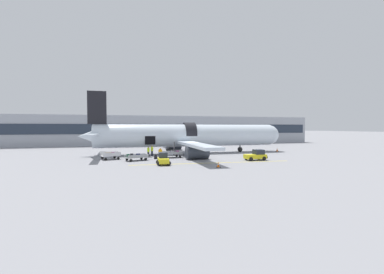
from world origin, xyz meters
TOP-DOWN VIEW (x-y plane):
  - ground_plane at (0.00, 0.00)m, footprint 500.00×500.00m
  - apron_marking_line at (0.16, -7.79)m, footprint 21.42×1.69m
  - terminal_strip at (0.00, 32.17)m, footprint 86.61×9.40m
  - airplane at (-0.05, 5.12)m, footprint 36.44×33.41m
  - baggage_tug_lead at (7.09, -6.73)m, footprint 3.13×1.90m
  - baggage_tug_mid at (-6.30, -7.62)m, footprint 1.83×2.48m
  - baggage_cart_loading at (-3.80, -0.46)m, footprint 4.33×2.37m
  - baggage_cart_queued at (-9.30, -2.71)m, footprint 4.02×2.53m
  - baggage_cart_empty at (-12.81, -0.29)m, footprint 3.55×2.61m
  - ground_crew_loader_a at (-7.17, 1.79)m, footprint 0.39×0.56m
  - ground_crew_loader_b at (-5.94, -2.78)m, footprint 0.56×0.56m
  - ground_crew_driver at (0.43, -0.20)m, footprint 0.41×0.59m
  - ground_crew_supervisor at (-6.52, 2.43)m, footprint 0.40×0.60m
  - suitcase_on_tarmac_upright at (-6.46, -1.62)m, footprint 0.50×0.30m
  - safety_cone_nose at (17.49, 3.66)m, footprint 0.55×0.55m
  - safety_cone_engine_left at (-0.49, -11.46)m, footprint 0.47×0.47m

SIDE VIEW (x-z plane):
  - ground_plane at x=0.00m, z-range 0.00..0.00m
  - apron_marking_line at x=0.16m, z-range 0.00..0.01m
  - suitcase_on_tarmac_upright at x=-6.46m, z-range -0.05..0.60m
  - safety_cone_engine_left at x=-0.49m, z-range -0.02..0.63m
  - safety_cone_nose at x=17.49m, z-range -0.02..0.64m
  - baggage_cart_queued at x=-9.30m, z-range -0.05..1.00m
  - baggage_cart_loading at x=-3.80m, z-range 0.02..1.02m
  - baggage_cart_empty at x=-12.81m, z-range 0.02..1.07m
  - baggage_tug_mid at x=-6.30m, z-range -0.13..1.38m
  - baggage_tug_lead at x=7.09m, z-range -0.10..1.39m
  - ground_crew_loader_a at x=-7.17m, z-range 0.04..1.65m
  - ground_crew_driver at x=0.43m, z-range 0.04..1.73m
  - ground_crew_supervisor at x=-6.52m, z-range 0.05..1.79m
  - ground_crew_loader_b at x=-5.94m, z-range 0.05..1.81m
  - airplane at x=-0.05m, z-range -2.15..8.37m
  - terminal_strip at x=0.00m, z-range 0.00..7.68m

